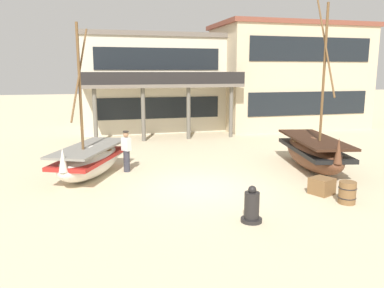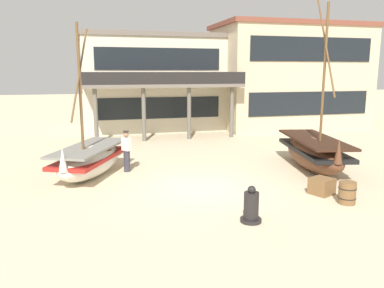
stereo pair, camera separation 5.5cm
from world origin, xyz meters
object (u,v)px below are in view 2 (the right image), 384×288
object	(u,v)px
wooden_barrel	(347,193)
fishing_boat_near_left	(314,152)
capstan_winch	(251,207)
harbor_building_main	(153,82)
harbor_building_annex	(289,76)
fisherman_by_hull	(127,152)
fishing_boat_centre_large	(90,160)
cargo_crate	(322,186)

from	to	relation	value
wooden_barrel	fishing_boat_near_left	bearing A→B (deg)	71.29
capstan_winch	wooden_barrel	xyz separation A→B (m)	(3.48, 0.60, -0.07)
capstan_winch	harbor_building_main	world-z (taller)	harbor_building_main
harbor_building_main	harbor_building_annex	size ratio (longest dim) A/B	0.91
fishing_boat_near_left	fisherman_by_hull	size ratio (longest dim) A/B	4.11
fishing_boat_near_left	fishing_boat_centre_large	distance (m)	9.15
wooden_barrel	harbor_building_main	size ratio (longest dim) A/B	0.07
fishing_boat_near_left	capstan_winch	distance (m)	6.77
fishing_boat_near_left	harbor_building_main	bearing A→B (deg)	108.73
fishing_boat_centre_large	harbor_building_main	bearing A→B (deg)	69.73
fishing_boat_centre_large	wooden_barrel	bearing A→B (deg)	-34.95
harbor_building_annex	fishing_boat_centre_large	bearing A→B (deg)	-143.55
harbor_building_annex	fishing_boat_near_left	bearing A→B (deg)	-113.99
fishing_boat_near_left	fisherman_by_hull	distance (m)	7.78
fishing_boat_near_left	wooden_barrel	size ratio (longest dim) A/B	9.90
fishing_boat_centre_large	harbor_building_annex	distance (m)	18.08
fisherman_by_hull	harbor_building_annex	xyz separation A→B (m)	(12.88, 10.25, 2.85)
cargo_crate	fishing_boat_centre_large	bearing A→B (deg)	149.86
cargo_crate	fisherman_by_hull	bearing A→B (deg)	142.09
wooden_barrel	harbor_building_annex	size ratio (longest dim) A/B	0.06
capstan_winch	wooden_barrel	distance (m)	3.53
capstan_winch	harbor_building_main	size ratio (longest dim) A/B	0.10
fishing_boat_centre_large	wooden_barrel	xyz separation A→B (m)	(7.67, -5.36, -0.32)
harbor_building_annex	fisherman_by_hull	bearing A→B (deg)	-141.50
capstan_winch	wooden_barrel	bearing A→B (deg)	9.74
harbor_building_main	harbor_building_annex	xyz separation A→B (m)	(9.84, -1.60, 0.41)
wooden_barrel	harbor_building_annex	distance (m)	17.61
capstan_winch	fishing_boat_centre_large	bearing A→B (deg)	125.13
fishing_boat_centre_large	fisherman_by_hull	xyz separation A→B (m)	(1.46, 0.34, 0.17)
fisherman_by_hull	cargo_crate	bearing A→B (deg)	-37.91
fishing_boat_near_left	fisherman_by_hull	world-z (taller)	fishing_boat_near_left
harbor_building_annex	capstan_winch	bearing A→B (deg)	-121.50
cargo_crate	harbor_building_annex	world-z (taller)	harbor_building_annex
capstan_winch	harbor_building_annex	size ratio (longest dim) A/B	0.09
fishing_boat_centre_large	capstan_winch	bearing A→B (deg)	-54.87
fishing_boat_centre_large	cargo_crate	size ratio (longest dim) A/B	8.68
fishing_boat_centre_large	harbor_building_main	size ratio (longest dim) A/B	0.58
fisherman_by_hull	capstan_winch	world-z (taller)	fisherman_by_hull
wooden_barrel	harbor_building_annex	xyz separation A→B (m)	(6.66, 15.95, 3.33)
wooden_barrel	harbor_building_annex	bearing A→B (deg)	67.33
fishing_boat_near_left	cargo_crate	world-z (taller)	fishing_boat_near_left
harbor_building_annex	harbor_building_main	bearing A→B (deg)	170.76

